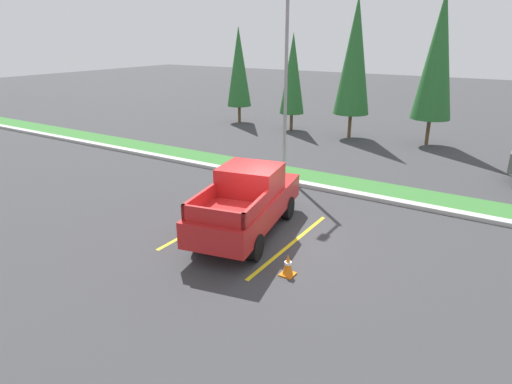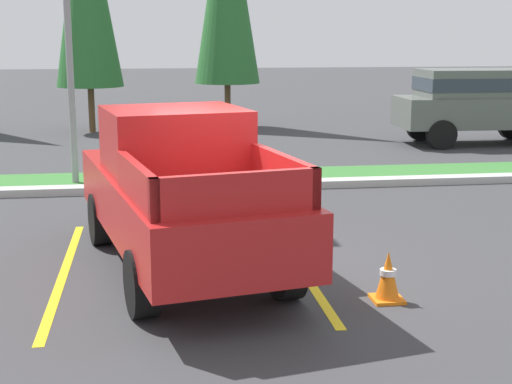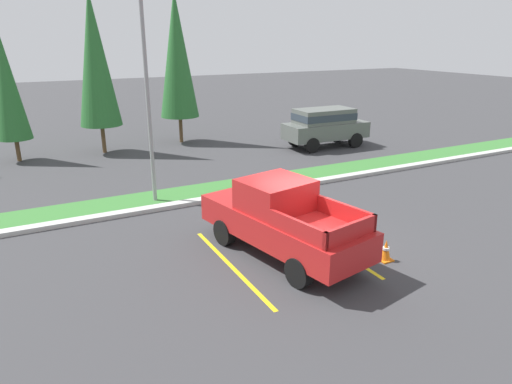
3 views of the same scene
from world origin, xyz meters
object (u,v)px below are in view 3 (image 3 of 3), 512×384
Objects in this scene: pickup_truck_main at (281,219)px; cypress_tree_right_inner at (177,55)px; street_light at (148,84)px; cypress_tree_center at (95,59)px; traffic_cone at (386,250)px; suv_distant at (325,125)px; cypress_tree_left_inner at (7,87)px.

pickup_truck_main is 0.67× the size of cypress_tree_right_inner.
cypress_tree_center is at bearing 91.65° from street_light.
cypress_tree_center is 0.98× the size of cypress_tree_right_inner.
cypress_tree_right_inner is 13.67× the size of traffic_cone.
pickup_truck_main is at bearing -130.41° from suv_distant.
cypress_tree_left_inner is at bearing -177.07° from cypress_tree_right_inner.
traffic_cone is at bearing -74.52° from cypress_tree_center.
street_light is 9.37m from traffic_cone.
street_light is at bearing -64.48° from cypress_tree_left_inner.
street_light is 0.90× the size of cypress_tree_right_inner.
street_light is 10.27m from cypress_tree_right_inner.
cypress_tree_right_inner reaches higher than traffic_cone.
suv_distant is 0.58× the size of cypress_tree_center.
street_light reaches higher than cypress_tree_left_inner.
cypress_tree_right_inner is (4.39, 0.56, 0.12)m from cypress_tree_center.
cypress_tree_right_inner is 17.36m from traffic_cone.
cypress_tree_center is at bearing 158.84° from suv_distant.
pickup_truck_main is 2.94m from traffic_cone.
cypress_tree_left_inner is at bearing 112.88° from pickup_truck_main.
cypress_tree_left_inner is (-14.97, 4.37, 2.31)m from suv_distant.
suv_distant is 0.77× the size of cypress_tree_left_inner.
street_light is 12.28× the size of traffic_cone.
street_light is at bearing 119.85° from traffic_cone.
suv_distant is 0.63× the size of street_light.
cypress_tree_right_inner is at bearing 81.66° from pickup_truck_main.
traffic_cone is (0.10, -16.76, -4.54)m from cypress_tree_right_inner.
suv_distant is 0.57× the size of cypress_tree_right_inner.
street_light is 9.95m from cypress_tree_left_inner.
cypress_tree_left_inner is 0.74× the size of cypress_tree_right_inner.
cypress_tree_left_inner reaches higher than pickup_truck_main.
cypress_tree_right_inner is (4.13, 9.38, 0.59)m from street_light.
cypress_tree_right_inner is at bearing 90.34° from traffic_cone.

